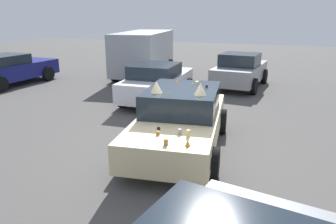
{
  "coord_description": "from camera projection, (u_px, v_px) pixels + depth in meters",
  "views": [
    {
      "loc": [
        -6.76,
        -2.39,
        3.12
      ],
      "look_at": [
        0.0,
        0.3,
        0.9
      ],
      "focal_mm": 34.12,
      "sensor_mm": 36.0,
      "label": 1
    }
  ],
  "objects": [
    {
      "name": "parked_sedan_far_left",
      "position": [
        157.0,
        82.0,
        11.9
      ],
      "size": [
        4.22,
        2.16,
        1.42
      ],
      "rotation": [
        0.0,
        0.0,
        0.07
      ],
      "color": "white",
      "rests_on": "ground"
    },
    {
      "name": "parked_sedan_behind_right",
      "position": [
        240.0,
        70.0,
        14.21
      ],
      "size": [
        4.05,
        2.16,
        1.52
      ],
      "rotation": [
        0.0,
        0.0,
        -0.07
      ],
      "color": "gray",
      "rests_on": "ground"
    },
    {
      "name": "art_car_decorated",
      "position": [
        180.0,
        119.0,
        7.63
      ],
      "size": [
        4.53,
        2.56,
        1.7
      ],
      "rotation": [
        0.0,
        0.0,
        3.3
      ],
      "color": "beige",
      "rests_on": "ground"
    },
    {
      "name": "ground_plane",
      "position": [
        179.0,
        149.0,
        7.76
      ],
      "size": [
        60.0,
        60.0,
        0.0
      ],
      "primitive_type": "plane",
      "color": "#514F4C"
    },
    {
      "name": "parked_van_far_right",
      "position": [
        144.0,
        52.0,
        16.58
      ],
      "size": [
        5.62,
        3.02,
        2.29
      ],
      "rotation": [
        0.0,
        0.0,
        0.18
      ],
      "color": "#9EA3A8",
      "rests_on": "ground"
    },
    {
      "name": "parked_sedan_row_back_center",
      "position": [
        9.0,
        69.0,
        14.66
      ],
      "size": [
        4.48,
        2.07,
        1.41
      ],
      "rotation": [
        0.0,
        0.0,
        -0.03
      ],
      "color": "navy",
      "rests_on": "ground"
    }
  ]
}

